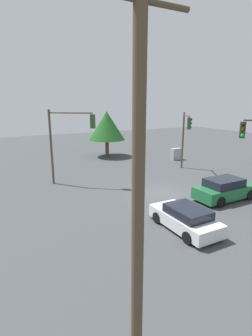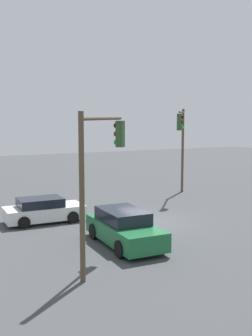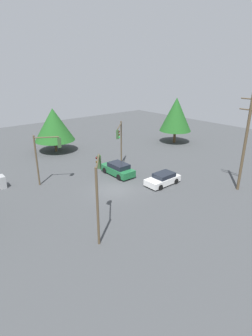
{
  "view_description": "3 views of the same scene",
  "coord_description": "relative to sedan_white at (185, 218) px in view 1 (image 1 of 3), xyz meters",
  "views": [
    {
      "loc": [
        11.01,
        14.58,
        6.52
      ],
      "look_at": [
        2.76,
        -0.83,
        2.1
      ],
      "focal_mm": 28.0,
      "sensor_mm": 36.0,
      "label": 1
    },
    {
      "loc": [
        -18.78,
        10.37,
        5.51
      ],
      "look_at": [
        0.71,
        0.94,
        2.8
      ],
      "focal_mm": 45.0,
      "sensor_mm": 36.0,
      "label": 2
    },
    {
      "loc": [
        20.01,
        -15.05,
        11.98
      ],
      "look_at": [
        1.39,
        0.44,
        2.73
      ],
      "focal_mm": 28.0,
      "sensor_mm": 36.0,
      "label": 3
    }
  ],
  "objects": [
    {
      "name": "ground_plane",
      "position": [
        -2.33,
        -4.92,
        -0.62
      ],
      "size": [
        80.0,
        80.0,
        0.0
      ],
      "primitive_type": "plane",
      "color": "#424447"
    },
    {
      "name": "sedan_white",
      "position": [
        0.0,
        0.0,
        0.0
      ],
      "size": [
        1.93,
        4.05,
        1.28
      ],
      "rotation": [
        0.0,
        0.0,
        3.14
      ],
      "color": "silver",
      "rests_on": "ground_plane"
    },
    {
      "name": "sedan_green",
      "position": [
        -5.31,
        -2.12,
        0.11
      ],
      "size": [
        4.51,
        1.98,
        1.51
      ],
      "rotation": [
        0.0,
        0.0,
        1.57
      ],
      "color": "#1E6638",
      "rests_on": "ground_plane"
    },
    {
      "name": "traffic_signal_main",
      "position": [
        -7.99,
        -9.57,
        3.14
      ],
      "size": [
        1.56,
        2.47,
        5.55
      ],
      "rotation": [
        0.0,
        0.0,
        1.04
      ],
      "color": "brown",
      "rests_on": "ground_plane"
    },
    {
      "name": "traffic_signal_cross",
      "position": [
        3.05,
        -10.45,
        3.47
      ],
      "size": [
        3.08,
        2.42,
        5.97
      ],
      "rotation": [
        0.0,
        0.0,
        2.49
      ],
      "color": "brown",
      "rests_on": "ground_plane"
    },
    {
      "name": "utility_pole_tall",
      "position": [
        5.96,
        5.13,
        4.61
      ],
      "size": [
        2.2,
        0.28,
        9.89
      ],
      "color": "brown",
      "rests_on": "ground_plane"
    },
    {
      "name": "electrical_cabinet",
      "position": [
        -10.44,
        -13.84,
        0.04
      ],
      "size": [
        1.16,
        0.63,
        1.33
      ],
      "primitive_type": "cube",
      "color": "#9EA0A3",
      "rests_on": "ground_plane"
    },
    {
      "name": "tree_corner",
      "position": [
        -4.25,
        -19.44,
        3.12
      ],
      "size": [
        4.37,
        4.37,
        5.46
      ],
      "color": "brown",
      "rests_on": "ground_plane"
    }
  ]
}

